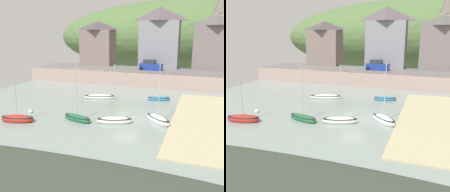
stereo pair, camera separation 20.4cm
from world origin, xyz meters
TOP-DOWN VIEW (x-y plane):
  - ground at (1.40, -9.56)m, footprint 48.00×41.00m
  - quay_seawall at (0.00, 17.50)m, footprint 48.00×9.40m
  - hillside_backdrop at (2.72, 55.20)m, footprint 80.00×44.00m
  - waterfront_building_left at (-13.70, 25.20)m, footprint 6.93×4.90m
  - waterfront_building_centre at (-0.71, 25.20)m, footprint 7.83×4.44m
  - waterfront_building_right at (9.39, 25.20)m, footprint 7.70×5.14m
  - church_with_spire at (10.03, 29.20)m, footprint 3.00×3.00m
  - dinghy_open_wooden at (-4.70, -2.94)m, footprint 3.88×2.23m
  - fishing_boat_green at (2.23, 8.63)m, footprint 3.30×1.81m
  - sailboat_nearest_shore at (-0.64, -2.33)m, footprint 3.96×2.37m
  - sailboat_tall_mast at (3.68, -0.60)m, footprint 3.40×3.31m
  - sailboat_blue_trim at (-10.62, -5.37)m, footprint 3.88×2.05m
  - rowboat_small_beached at (-6.00, 6.82)m, footprint 4.79×2.65m
  - parked_car_near_slipway at (-1.42, 20.70)m, footprint 4.24×2.08m
  - mooring_buoy at (-11.21, -2.30)m, footprint 0.50×0.50m

SIDE VIEW (x-z plane):
  - mooring_buoy at x=-11.21m, z-range -0.10..0.40m
  - ground at x=1.40m, z-range -0.14..0.47m
  - rowboat_small_beached at x=-6.00m, z-range -1.92..2.40m
  - fishing_boat_green at x=2.23m, z-range -2.48..2.99m
  - dinghy_open_wooden at x=-4.70m, z-range -2.87..3.46m
  - sailboat_nearest_shore at x=-0.64m, z-range -2.91..3.51m
  - sailboat_blue_trim at x=-10.62m, z-range -2.57..3.20m
  - sailboat_tall_mast at x=3.68m, z-range -2.56..3.21m
  - quay_seawall at x=0.00m, z-range 0.16..2.56m
  - parked_car_near_slipway at x=-1.42m, z-range 2.23..4.18m
  - waterfront_building_left at x=-13.70m, z-range 2.48..11.46m
  - waterfront_building_right at x=9.39m, z-range 2.48..12.36m
  - hillside_backdrop at x=2.72m, z-range -3.23..18.28m
  - waterfront_building_centre at x=-0.71m, z-range 2.51..14.05m
  - church_with_spire at x=10.03m, z-range 2.61..16.90m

